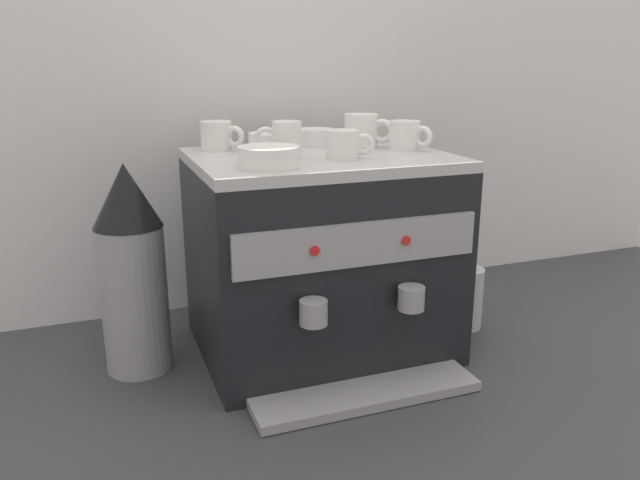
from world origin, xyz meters
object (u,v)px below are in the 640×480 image
at_px(ceramic_cup_3, 344,145).
at_px(ceramic_bowl_0, 268,157).
at_px(ceramic_bowl_1, 316,138).
at_px(ceramic_cup_4, 406,135).
at_px(ceramic_bowl_2, 271,142).
at_px(ceramic_cup_1, 363,130).
at_px(ceramic_cup_2, 285,140).
at_px(ceramic_cup_0, 218,136).
at_px(espresso_machine, 321,255).
at_px(milk_pitcher, 465,298).
at_px(coffee_grinder, 132,269).

distance_m(ceramic_cup_3, ceramic_bowl_0, 0.19).
distance_m(ceramic_cup_3, ceramic_bowl_1, 0.22).
xyz_separation_m(ceramic_cup_4, ceramic_bowl_1, (-0.18, 0.14, -0.01)).
bearing_deg(ceramic_bowl_1, ceramic_cup_3, -93.78).
xyz_separation_m(ceramic_cup_3, ceramic_bowl_2, (-0.12, 0.17, -0.01)).
xyz_separation_m(ceramic_cup_1, ceramic_cup_2, (-0.23, -0.11, 0.00)).
relative_size(ceramic_cup_0, ceramic_bowl_1, 1.03).
relative_size(espresso_machine, ceramic_cup_0, 5.91).
distance_m(espresso_machine, milk_pitcher, 0.42).
bearing_deg(coffee_grinder, ceramic_cup_3, -14.59).
relative_size(ceramic_cup_0, ceramic_cup_2, 0.96).
height_order(espresso_machine, ceramic_bowl_1, ceramic_bowl_1).
relative_size(ceramic_bowl_0, ceramic_bowl_1, 1.31).
xyz_separation_m(espresso_machine, ceramic_cup_2, (-0.09, -0.03, 0.28)).
height_order(espresso_machine, coffee_grinder, espresso_machine).
bearing_deg(coffee_grinder, ceramic_bowl_1, 11.94).
bearing_deg(ceramic_bowl_2, ceramic_cup_3, -55.32).
distance_m(espresso_machine, ceramic_cup_4, 0.35).
height_order(ceramic_cup_2, ceramic_cup_3, ceramic_cup_2).
bearing_deg(coffee_grinder, ceramic_bowl_0, -31.52).
distance_m(ceramic_cup_3, coffee_grinder, 0.54).
relative_size(ceramic_cup_1, ceramic_cup_3, 1.05).
relative_size(ceramic_cup_2, milk_pitcher, 0.63).
relative_size(ceramic_cup_2, ceramic_cup_3, 0.98).
bearing_deg(ceramic_bowl_1, ceramic_cup_4, -38.49).
xyz_separation_m(ceramic_cup_2, ceramic_bowl_0, (-0.06, -0.09, -0.02)).
xyz_separation_m(ceramic_cup_4, milk_pitcher, (0.18, -0.03, -0.42)).
distance_m(ceramic_bowl_1, ceramic_bowl_2, 0.14).
height_order(ceramic_cup_1, ceramic_cup_4, ceramic_cup_1).
height_order(coffee_grinder, milk_pitcher, coffee_grinder).
relative_size(espresso_machine, ceramic_cup_4, 5.65).
bearing_deg(ceramic_cup_0, ceramic_bowl_1, -2.11).
relative_size(ceramic_cup_0, ceramic_bowl_0, 0.78).
bearing_deg(ceramic_cup_3, coffee_grinder, 165.41).
height_order(ceramic_cup_2, ceramic_cup_4, ceramic_cup_2).
xyz_separation_m(ceramic_cup_0, ceramic_cup_1, (0.34, -0.07, 0.01)).
height_order(ceramic_cup_0, ceramic_cup_2, ceramic_cup_2).
bearing_deg(ceramic_cup_2, ceramic_cup_3, -21.59).
height_order(ceramic_cup_1, ceramic_cup_3, ceramic_cup_1).
bearing_deg(ceramic_cup_3, ceramic_cup_1, 53.82).
bearing_deg(ceramic_bowl_2, ceramic_cup_4, -16.46).
distance_m(espresso_machine, ceramic_bowl_1, 0.30).
xyz_separation_m(espresso_machine, ceramic_bowl_0, (-0.16, -0.12, 0.26)).
height_order(ceramic_cup_0, milk_pitcher, ceramic_cup_0).
height_order(espresso_machine, ceramic_cup_3, ceramic_cup_3).
relative_size(ceramic_cup_1, ceramic_bowl_0, 0.88).
height_order(ceramic_cup_4, ceramic_bowl_1, ceramic_cup_4).
height_order(ceramic_cup_1, ceramic_bowl_2, ceramic_cup_1).
bearing_deg(ceramic_cup_1, ceramic_cup_3, -126.18).
distance_m(ceramic_cup_1, coffee_grinder, 0.63).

